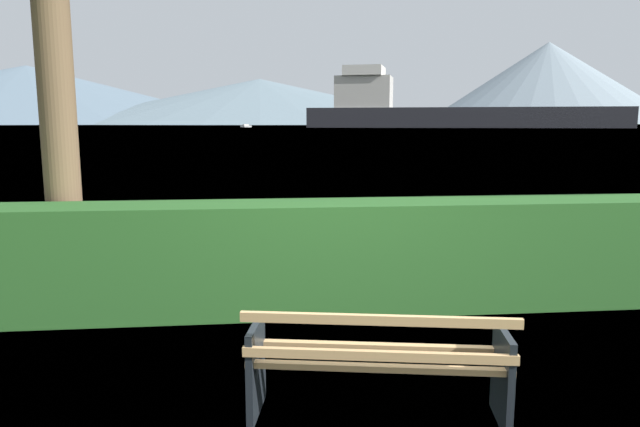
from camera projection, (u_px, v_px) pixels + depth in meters
name	position (u px, v px, depth m)	size (l,w,h in m)	color
ground_plane	(376.00, 415.00, 4.23)	(1400.00, 1400.00, 0.00)	#4C6B33
water_surface	(261.00, 126.00, 305.65)	(620.00, 620.00, 0.00)	slate
park_bench	(377.00, 363.00, 4.11)	(1.91, 0.89, 0.87)	tan
hedge_row	(334.00, 256.00, 6.55)	(8.81, 0.78, 1.23)	#285B23
cargo_ship_large	(438.00, 110.00, 203.98)	(107.93, 48.28, 21.45)	#232328
sailboat_mid	(246.00, 126.00, 220.66)	(4.55, 8.23, 1.12)	silver
distant_hills	(238.00, 93.00, 564.41)	(871.61, 440.80, 85.34)	slate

